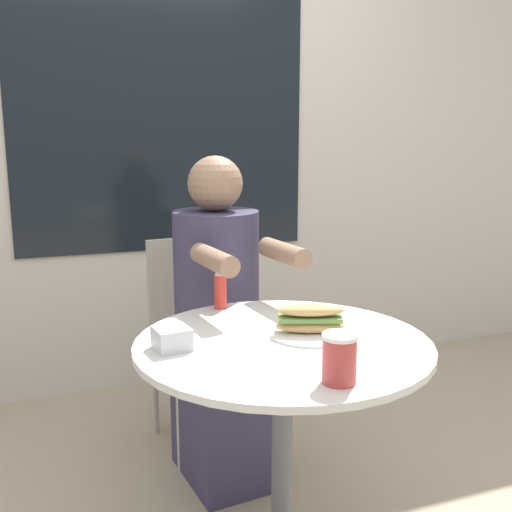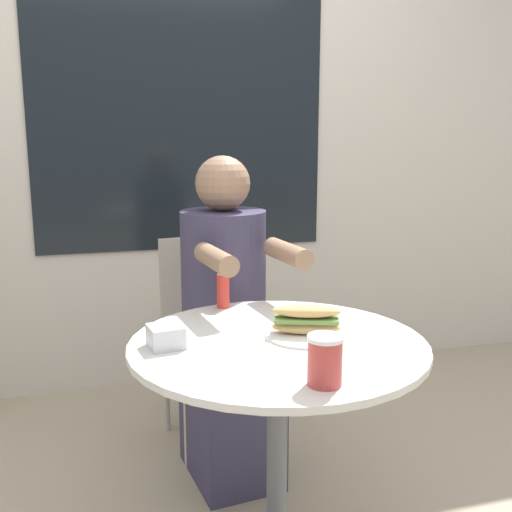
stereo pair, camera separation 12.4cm
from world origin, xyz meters
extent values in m
cube|color=beige|center=(0.00, 1.59, 1.40)|extent=(8.00, 0.08, 2.80)
cube|color=black|center=(-0.01, 1.54, 1.60)|extent=(1.47, 0.01, 1.76)
cylinder|color=beige|center=(0.00, 0.00, 0.73)|extent=(0.83, 0.83, 0.02)
cylinder|color=#515156|center=(0.00, 0.00, 0.37)|extent=(0.06, 0.06, 0.70)
cube|color=#ADA393|center=(-0.01, 0.85, 0.44)|extent=(0.42, 0.42, 0.02)
cube|color=#ADA393|center=(-0.03, 1.02, 0.66)|extent=(0.35, 0.07, 0.42)
cylinder|color=#ADA393|center=(0.17, 0.70, 0.21)|extent=(0.03, 0.03, 0.43)
cylinder|color=#ADA393|center=(-0.15, 0.66, 0.21)|extent=(0.03, 0.03, 0.43)
cylinder|color=#ADA393|center=(0.14, 1.03, 0.21)|extent=(0.03, 0.03, 0.43)
cylinder|color=#ADA393|center=(-0.19, 0.99, 0.21)|extent=(0.03, 0.03, 0.43)
cube|color=#38334C|center=(0.00, 0.57, 0.23)|extent=(0.35, 0.43, 0.45)
cylinder|color=#38334C|center=(-0.01, 0.63, 0.74)|extent=(0.32, 0.32, 0.58)
sphere|color=#8E6B51|center=(-0.01, 0.63, 1.13)|extent=(0.20, 0.20, 0.20)
cylinder|color=#8E6B51|center=(0.15, 0.36, 0.91)|extent=(0.10, 0.26, 0.07)
cylinder|color=#8E6B51|center=(-0.10, 0.33, 0.91)|extent=(0.10, 0.26, 0.07)
cylinder|color=white|center=(0.09, 0.02, 0.74)|extent=(0.24, 0.24, 0.01)
ellipsoid|color=tan|center=(0.09, 0.02, 0.76)|extent=(0.21, 0.13, 0.04)
cube|color=olive|center=(0.09, 0.02, 0.79)|extent=(0.19, 0.13, 0.01)
ellipsoid|color=tan|center=(0.09, 0.02, 0.81)|extent=(0.21, 0.13, 0.04)
cylinder|color=#B73D38|center=(0.01, -0.31, 0.79)|extent=(0.08, 0.08, 0.11)
cylinder|color=white|center=(0.01, -0.31, 0.85)|extent=(0.08, 0.08, 0.01)
cube|color=silver|center=(-0.31, 0.04, 0.77)|extent=(0.10, 0.10, 0.06)
cylinder|color=red|center=(-0.07, 0.37, 0.80)|extent=(0.04, 0.04, 0.11)
cone|color=white|center=(-0.07, 0.37, 0.87)|extent=(0.04, 0.04, 0.03)
camera|label=1|loc=(-0.62, -1.47, 1.30)|focal=42.00mm
camera|label=2|loc=(-0.50, -1.51, 1.30)|focal=42.00mm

